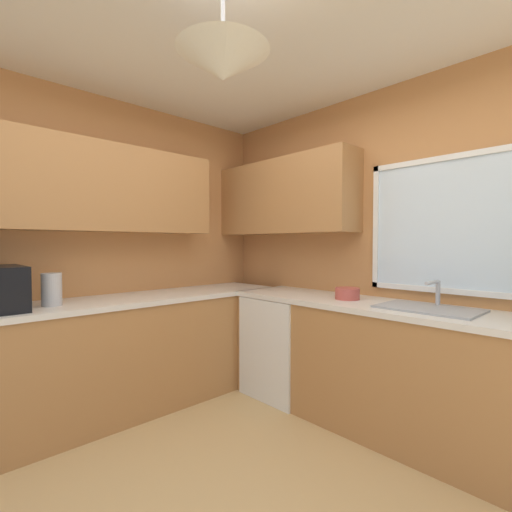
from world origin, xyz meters
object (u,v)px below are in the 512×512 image
object	(u,v)px
dishwasher	(286,345)
sink_assembly	(429,308)
bowl	(347,294)
kettle	(52,289)

from	to	relation	value
dishwasher	sink_assembly	size ratio (longest dim) A/B	1.42
dishwasher	sink_assembly	distance (m)	1.33
dishwasher	bowl	bearing A→B (deg)	2.79
dishwasher	sink_assembly	xyz separation A→B (m)	(1.23, 0.04, 0.49)
kettle	sink_assembly	size ratio (longest dim) A/B	0.37
kettle	sink_assembly	world-z (taller)	kettle
sink_assembly	kettle	bearing A→B (deg)	-136.53
sink_assembly	dishwasher	bearing A→B (deg)	-178.31
sink_assembly	bowl	bearing A→B (deg)	-179.41
dishwasher	kettle	xyz separation A→B (m)	(-0.64, -1.74, 0.60)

